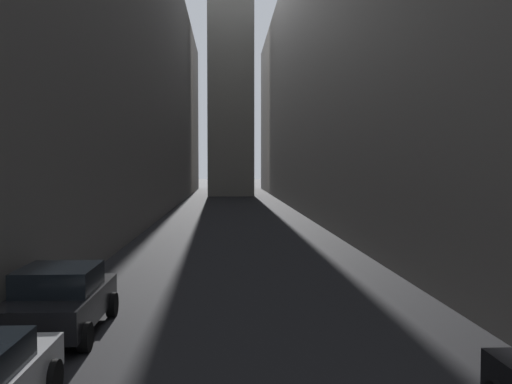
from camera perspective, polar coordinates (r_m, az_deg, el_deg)
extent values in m
plane|color=#232326|center=(44.29, -2.23, -2.42)|extent=(264.00, 264.00, 0.00)
cube|color=slate|center=(48.05, -16.31, 12.04)|extent=(11.77, 108.00, 23.68)
cube|color=slate|center=(48.47, 12.39, 11.96)|extent=(13.02, 108.00, 23.62)
cylinder|color=black|center=(10.52, -19.84, -17.19)|extent=(0.22, 0.62, 0.62)
cube|color=black|center=(14.05, -19.07, -10.69)|extent=(1.80, 4.07, 0.69)
cube|color=black|center=(13.85, -19.20, -8.26)|extent=(1.66, 1.90, 0.56)
cylinder|color=black|center=(15.67, -20.85, -10.63)|extent=(0.22, 0.62, 0.62)
cylinder|color=black|center=(15.23, -14.26, -10.93)|extent=(0.22, 0.62, 0.62)
cylinder|color=black|center=(12.62, -16.80, -13.80)|extent=(0.22, 0.62, 0.62)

